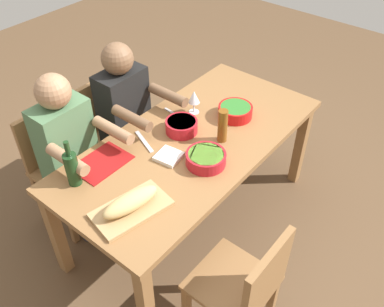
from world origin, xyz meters
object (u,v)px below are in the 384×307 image
chair_far_right (246,286)px  serving_bowl_salad (206,158)px  bread_loaf (130,202)px  chair_near_right (59,161)px  wine_bottle (72,168)px  serving_bowl_pasta (182,125)px  wine_glass (194,98)px  serving_bowl_greens (235,111)px  beer_bottle (223,126)px  diner_near_right (71,148)px  chair_near_center (114,127)px  diner_near_center (128,112)px  dining_table (192,151)px  cutting_board (131,209)px  napkin_stack (169,156)px

chair_far_right → serving_bowl_salad: 0.74m
bread_loaf → chair_near_right: bearing=-99.7°
wine_bottle → serving_bowl_salad: bearing=141.5°
serving_bowl_pasta → wine_glass: 0.23m
serving_bowl_greens → beer_bottle: size_ratio=1.03×
serving_bowl_salad → beer_bottle: bearing=-166.9°
chair_near_right → diner_near_right: (0.00, 0.18, 0.21)m
chair_near_center → diner_near_center: diner_near_center is taller
chair_far_right → bread_loaf: bearing=-76.6°
diner_near_right → chair_far_right: 1.34m
chair_near_right → serving_bowl_pasta: bearing=129.1°
serving_bowl_pasta → serving_bowl_salad: serving_bowl_pasta is taller
dining_table → serving_bowl_pasta: serving_bowl_pasta is taller
dining_table → diner_near_center: bearing=-90.0°
chair_near_center → wine_glass: wine_glass is taller
diner_near_right → wine_glass: size_ratio=7.23×
diner_near_right → diner_near_center: bearing=180.0°
diner_near_center → bread_loaf: size_ratio=3.75×
chair_far_right → serving_bowl_salad: chair_far_right is taller
wine_glass → dining_table: bearing=36.6°
cutting_board → chair_far_right: bearing=103.4°
serving_bowl_salad → beer_bottle: (-0.23, -0.05, 0.07)m
diner_near_right → serving_bowl_salad: size_ratio=5.11×
chair_near_right → chair_far_right: bearing=90.0°
serving_bowl_salad → chair_near_center: bearing=-97.1°
diner_near_right → beer_bottle: bearing=130.6°
serving_bowl_pasta → bread_loaf: (0.68, 0.23, 0.02)m
diner_near_center → wine_glass: bearing=121.5°
serving_bowl_salad → cutting_board: (0.53, -0.08, -0.03)m
chair_near_right → wine_bottle: size_ratio=2.93×
napkin_stack → serving_bowl_salad: bearing=116.7°
serving_bowl_pasta → wine_bottle: (0.73, -0.16, 0.06)m
diner_near_center → chair_far_right: 1.43m
chair_near_center → beer_bottle: size_ratio=3.86×
chair_near_center → bread_loaf: (0.65, 0.88, 0.32)m
chair_near_center → serving_bowl_pasta: bearing=92.5°
beer_bottle → bread_loaf: bearing=-1.5°
chair_far_right → serving_bowl_greens: 1.16m
serving_bowl_salad → wine_bottle: size_ratio=0.81×
serving_bowl_pasta → serving_bowl_greens: (-0.35, 0.17, -0.00)m
bread_loaf → napkin_stack: (-0.43, -0.12, -0.05)m
dining_table → napkin_stack: (0.22, 0.00, 0.10)m
wine_bottle → chair_near_center: bearing=-144.9°
chair_near_right → cutting_board: size_ratio=2.12×
chair_near_right → diner_near_right: size_ratio=0.71×
wine_bottle → wine_glass: (-0.94, 0.08, 0.01)m
serving_bowl_greens → wine_glass: size_ratio=1.37×
wine_bottle → chair_far_right: bearing=101.2°
wine_glass → napkin_stack: bearing=21.3°
dining_table → diner_near_center: (0.00, -0.57, 0.04)m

